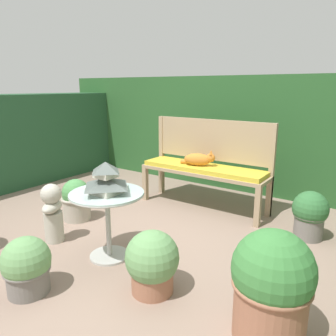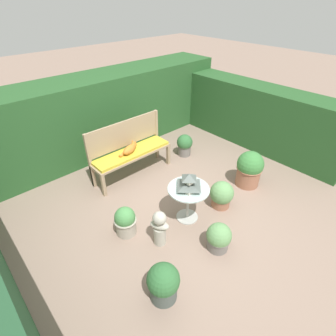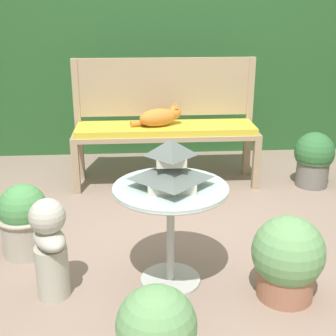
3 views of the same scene
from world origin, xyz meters
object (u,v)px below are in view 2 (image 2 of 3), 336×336
Objects in this scene: potted_plant_table_near at (125,221)px; potted_plant_hedge_corner at (185,145)px; garden_bench at (132,155)px; potted_plant_path_edge at (163,283)px; pagoda_birdhouse at (189,182)px; potted_plant_patio_mid at (219,237)px; cat at (130,149)px; patio_table at (188,195)px; garden_bust at (160,227)px; potted_plant_bench_left at (249,169)px; potted_plant_bench_right at (222,195)px.

potted_plant_table_near is 2.46m from potted_plant_hedge_corner.
potted_plant_path_edge is (-1.23, -2.27, -0.19)m from garden_bench.
pagoda_birdhouse is 0.73× the size of potted_plant_table_near.
garden_bench is at bearing 49.65° from potted_plant_table_near.
potted_plant_path_edge reaches higher than potted_plant_patio_mid.
pagoda_birdhouse is 0.71× the size of potted_plant_hedge_corner.
potted_plant_table_near is at bearing -149.09° from cat.
patio_table is 1.01m from potted_plant_table_near.
potted_plant_bench_left reaches higher than garden_bust.
pagoda_birdhouse is at bearing 163.57° from potted_plant_bench_right.
garden_bust is 0.85× the size of potted_plant_bench_left.
potted_plant_bench_right is (1.27, -0.10, -0.08)m from garden_bust.
potted_plant_bench_left reaches higher than potted_plant_patio_mid.
potted_plant_bench_right is (1.77, 0.54, -0.04)m from potted_plant_path_edge.
potted_plant_path_edge is at bearing -118.37° from garden_bench.
potted_plant_bench_left is 1.59× the size of potted_plant_patio_mid.
potted_plant_bench_right is 1.10× the size of potted_plant_patio_mid.
potted_plant_table_near is 1.63m from potted_plant_bench_right.
potted_plant_bench_right is at bearing -177.29° from potted_plant_bench_left.
potted_plant_table_near is at bearing 77.39° from potted_plant_path_edge.
patio_table is at bearing -134.01° from potted_plant_hedge_corner.
potted_plant_table_near is at bearing -156.05° from potted_plant_hedge_corner.
potted_plant_bench_left is 1.45× the size of potted_plant_bench_right.
cat is 1.29× the size of pagoda_birdhouse.
potted_plant_bench_right reaches higher than potted_plant_patio_mid.
potted_plant_bench_left is at bearing -69.06° from cat.
potted_plant_bench_right is (0.62, -0.18, -0.48)m from pagoda_birdhouse.
potted_plant_patio_mid is at bearing -124.79° from potted_plant_hedge_corner.
pagoda_birdhouse is at bearing 80.90° from potted_plant_patio_mid.
potted_plant_bench_left reaches higher than garden_bench.
garden_bust is at bearing -143.45° from potted_plant_hedge_corner.
potted_plant_path_edge is at bearing -102.61° from potted_plant_table_near.
cat is 1.53m from patio_table.
pagoda_birdhouse is 0.65× the size of potted_plant_path_edge.
potted_plant_bench_left is at bearing -12.88° from potted_plant_table_near.
pagoda_birdhouse is at bearing 104.04° from patio_table.
potted_plant_path_edge is (-0.25, -1.12, 0.03)m from potted_plant_table_near.
cat is 2.27m from potted_plant_patio_mid.
patio_table is 1.32× the size of potted_plant_hedge_corner.
cat reaches higher than garden_bench.
cat is 2.56m from potted_plant_path_edge.
potted_plant_hedge_corner is at bearing 45.99° from pagoda_birdhouse.
pagoda_birdhouse reaches higher than potted_plant_path_edge.
potted_plant_patio_mid is (-0.11, -0.71, -0.50)m from pagoda_birdhouse.
potted_plant_table_near is at bearing 159.11° from potted_plant_bench_right.
cat reaches higher than potted_plant_table_near.
potted_plant_bench_right is (0.62, -0.18, -0.24)m from patio_table.
garden_bust is 1.35× the size of potted_plant_patio_mid.
potted_plant_hedge_corner reaches higher than potted_plant_table_near.
garden_bench is 1.30m from potted_plant_hedge_corner.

